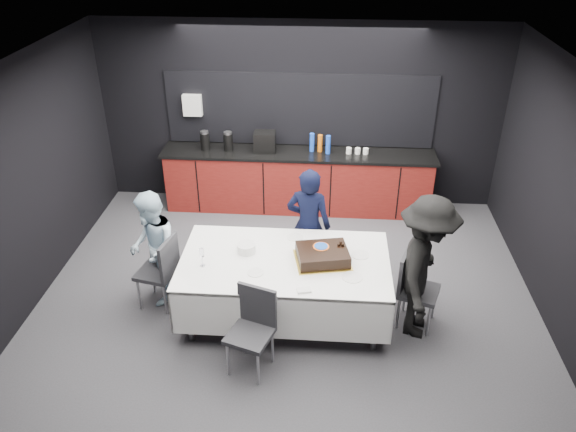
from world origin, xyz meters
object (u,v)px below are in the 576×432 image
object	(u,v)px
party_table	(285,270)
chair_near	(253,324)
chair_left	(162,267)
cake_assembly	(323,255)
person_center	(309,225)
plate_stack	(246,248)
person_left	(153,249)
champagne_flute	(202,254)
chair_right	(412,284)
person_right	(424,268)

from	to	relation	value
party_table	chair_near	bearing A→B (deg)	-107.80
chair_left	chair_near	world-z (taller)	same
cake_assembly	person_center	xyz separation A→B (m)	(-0.18, 0.77, -0.09)
plate_stack	chair_left	world-z (taller)	chair_left
plate_stack	chair_left	size ratio (longest dim) A/B	0.23
person_left	person_center	bearing A→B (deg)	89.57
champagne_flute	cake_assembly	bearing A→B (deg)	8.46
cake_assembly	chair_left	bearing A→B (deg)	177.57
person_left	plate_stack	bearing A→B (deg)	67.44
party_table	champagne_flute	size ratio (longest dim) A/B	10.36
champagne_flute	chair_left	size ratio (longest dim) A/B	0.24
plate_stack	person_center	size ratio (longest dim) A/B	0.14
champagne_flute	chair_left	world-z (taller)	champagne_flute
chair_right	chair_near	distance (m)	1.87
plate_stack	person_right	distance (m)	1.97
person_right	party_table	bearing A→B (deg)	98.33
plate_stack	chair_right	distance (m)	1.90
person_center	party_table	bearing A→B (deg)	84.66
person_left	person_right	distance (m)	3.09
chair_near	person_left	distance (m)	1.66
champagne_flute	person_right	size ratio (longest dim) A/B	0.13
party_table	champagne_flute	bearing A→B (deg)	-168.37
chair_left	person_left	size ratio (longest dim) A/B	0.65
chair_near	person_right	distance (m)	1.91
party_table	cake_assembly	xyz separation A→B (m)	(0.42, 0.01, 0.21)
chair_near	person_center	world-z (taller)	person_center
chair_left	person_right	bearing A→B (deg)	-4.47
chair_left	chair_right	bearing A→B (deg)	-2.02
person_left	chair_right	bearing A→B (deg)	67.61
party_table	chair_right	world-z (taller)	chair_right
champagne_flute	chair_right	world-z (taller)	champagne_flute
party_table	cake_assembly	size ratio (longest dim) A/B	3.43
chair_left	champagne_flute	bearing A→B (deg)	-26.13
person_center	person_left	size ratio (longest dim) A/B	1.07
person_center	person_right	size ratio (longest dim) A/B	0.90
person_center	champagne_flute	bearing A→B (deg)	52.05
champagne_flute	person_left	size ratio (longest dim) A/B	0.16
champagne_flute	chair_near	size ratio (longest dim) A/B	0.24
champagne_flute	chair_left	bearing A→B (deg)	153.87
person_center	person_right	distance (m)	1.57
party_table	plate_stack	distance (m)	0.50
party_table	plate_stack	world-z (taller)	plate_stack
plate_stack	person_right	bearing A→B (deg)	-7.80
chair_near	person_center	bearing A→B (deg)	72.83
chair_right	person_left	xyz separation A→B (m)	(-2.99, 0.23, 0.17)
cake_assembly	plate_stack	bearing A→B (deg)	172.35
person_left	cake_assembly	bearing A→B (deg)	66.06
cake_assembly	person_center	size ratio (longest dim) A/B	0.44
champagne_flute	person_center	distance (m)	1.49
cake_assembly	chair_left	distance (m)	1.88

